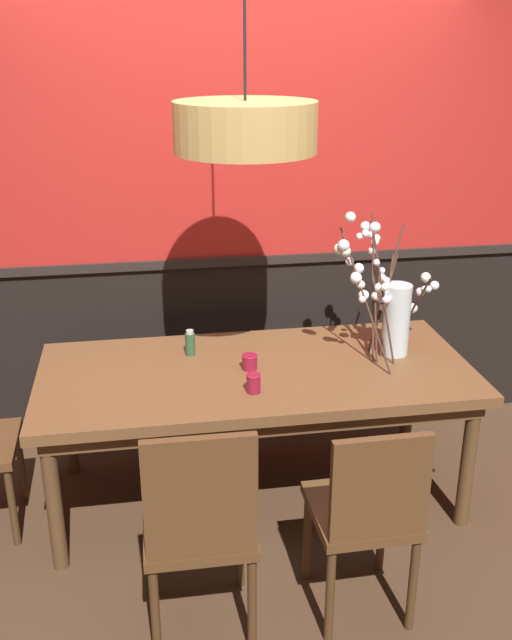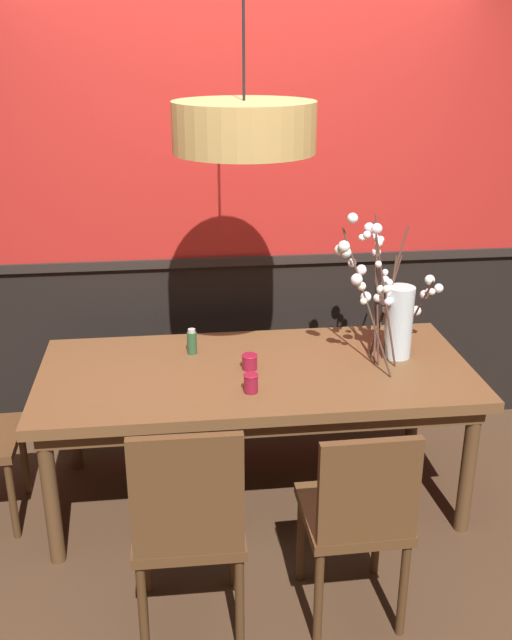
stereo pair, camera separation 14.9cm
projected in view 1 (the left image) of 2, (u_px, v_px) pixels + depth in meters
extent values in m
plane|color=#4C3321|center=(256.00, 495.00, 3.79)|extent=(24.00, 24.00, 0.00)
cube|color=black|center=(234.00, 345.00, 4.33)|extent=(4.94, 0.12, 1.05)
cube|color=black|center=(234.00, 258.00, 4.13)|extent=(4.94, 0.14, 0.05)
cube|color=#B2231E|center=(231.00, 98.00, 3.81)|extent=(4.94, 0.12, 1.81)
cube|color=brown|center=(256.00, 373.00, 3.53)|extent=(2.11, 0.97, 0.05)
cube|color=brown|center=(256.00, 386.00, 3.56)|extent=(2.00, 0.86, 0.08)
cylinder|color=brown|center=(54.00, 503.00, 3.16)|extent=(0.07, 0.07, 0.68)
cylinder|color=brown|center=(468.00, 463.00, 3.46)|extent=(0.07, 0.07, 0.68)
cylinder|color=brown|center=(68.00, 416.00, 3.88)|extent=(0.07, 0.07, 0.68)
cylinder|color=brown|center=(409.00, 390.00, 4.18)|extent=(0.07, 0.07, 0.68)
cylinder|color=#492F1A|center=(21.00, 464.00, 3.69)|extent=(0.04, 0.04, 0.42)
cylinder|color=#492F1A|center=(12.00, 507.00, 3.35)|extent=(0.04, 0.04, 0.42)
cube|color=brown|center=(292.00, 351.00, 4.43)|extent=(0.44, 0.41, 0.04)
cube|color=brown|center=(285.00, 302.00, 4.50)|extent=(0.40, 0.06, 0.47)
cylinder|color=#492F1A|center=(326.00, 394.00, 4.41)|extent=(0.04, 0.04, 0.43)
cylinder|color=#492F1A|center=(270.00, 400.00, 4.34)|extent=(0.04, 0.04, 0.43)
cylinder|color=#492F1A|center=(311.00, 371.00, 4.70)|extent=(0.04, 0.04, 0.43)
cylinder|color=#492F1A|center=(258.00, 377.00, 4.63)|extent=(0.04, 0.04, 0.43)
cube|color=brown|center=(199.00, 528.00, 2.82)|extent=(0.43, 0.42, 0.04)
cube|color=brown|center=(201.00, 498.00, 2.54)|extent=(0.41, 0.04, 0.49)
cylinder|color=#492F1A|center=(153.00, 553.00, 3.04)|extent=(0.04, 0.04, 0.44)
cylinder|color=#492F1A|center=(240.00, 544.00, 3.09)|extent=(0.04, 0.04, 0.44)
cylinder|color=#492F1A|center=(155.00, 615.00, 2.71)|extent=(0.04, 0.04, 0.44)
cylinder|color=#492F1A|center=(252.00, 604.00, 2.77)|extent=(0.04, 0.04, 0.44)
cube|color=brown|center=(361.00, 510.00, 2.91)|extent=(0.41, 0.43, 0.04)
cube|color=brown|center=(380.00, 488.00, 2.65)|extent=(0.38, 0.04, 0.43)
cylinder|color=#492F1A|center=(307.00, 536.00, 3.14)|extent=(0.04, 0.04, 0.44)
cylinder|color=#492F1A|center=(382.00, 527.00, 3.19)|extent=(0.04, 0.04, 0.44)
cylinder|color=#492F1A|center=(330.00, 595.00, 2.81)|extent=(0.04, 0.04, 0.44)
cylinder|color=#492F1A|center=(413.00, 584.00, 2.86)|extent=(0.04, 0.04, 0.44)
cylinder|color=silver|center=(396.00, 320.00, 3.63)|extent=(0.14, 0.14, 0.37)
cylinder|color=silver|center=(394.00, 345.00, 3.68)|extent=(0.12, 0.12, 0.08)
cylinder|color=#472D23|center=(375.00, 288.00, 3.56)|extent=(0.02, 0.24, 0.70)
sphere|color=white|center=(359.00, 236.00, 3.47)|extent=(0.03, 0.03, 0.03)
sphere|color=white|center=(376.00, 296.00, 3.55)|extent=(0.04, 0.04, 0.04)
sphere|color=white|center=(379.00, 288.00, 3.53)|extent=(0.05, 0.05, 0.05)
sphere|color=white|center=(350.00, 217.00, 3.44)|extent=(0.05, 0.05, 0.05)
cylinder|color=#472D23|center=(385.00, 290.00, 3.63)|extent=(0.22, 0.17, 0.64)
sphere|color=white|center=(375.00, 242.00, 3.60)|extent=(0.04, 0.04, 0.04)
sphere|color=white|center=(366.00, 227.00, 3.60)|extent=(0.05, 0.05, 0.05)
sphere|color=white|center=(371.00, 235.00, 3.63)|extent=(0.03, 0.03, 0.03)
sphere|color=white|center=(383.00, 291.00, 3.61)|extent=(0.04, 0.04, 0.04)
sphere|color=white|center=(377.00, 238.00, 3.62)|extent=(0.04, 0.04, 0.04)
sphere|color=white|center=(386.00, 293.00, 3.62)|extent=(0.04, 0.04, 0.04)
cylinder|color=#472D23|center=(412.00, 310.00, 3.67)|extent=(0.07, 0.26, 0.43)
sphere|color=white|center=(428.00, 289.00, 3.61)|extent=(0.03, 0.03, 0.03)
sphere|color=white|center=(426.00, 277.00, 3.62)|extent=(0.05, 0.05, 0.05)
sphere|color=white|center=(435.00, 285.00, 3.64)|extent=(0.05, 0.05, 0.05)
sphere|color=white|center=(420.00, 292.00, 3.67)|extent=(0.05, 0.05, 0.05)
sphere|color=white|center=(424.00, 289.00, 3.64)|extent=(0.03, 0.03, 0.03)
sphere|color=white|center=(413.00, 308.00, 3.68)|extent=(0.05, 0.05, 0.05)
cylinder|color=#472D23|center=(387.00, 305.00, 3.62)|extent=(0.08, 0.11, 0.51)
sphere|color=white|center=(382.00, 298.00, 3.62)|extent=(0.05, 0.05, 0.05)
sphere|color=white|center=(382.00, 270.00, 3.60)|extent=(0.03, 0.03, 0.03)
sphere|color=white|center=(382.00, 278.00, 3.60)|extent=(0.04, 0.04, 0.04)
sphere|color=white|center=(386.00, 280.00, 3.58)|extent=(0.04, 0.04, 0.04)
cylinder|color=#472D23|center=(365.00, 300.00, 3.48)|extent=(0.20, 0.36, 0.65)
sphere|color=white|center=(346.00, 251.00, 3.31)|extent=(0.05, 0.05, 0.05)
sphere|color=white|center=(356.00, 278.00, 3.37)|extent=(0.06, 0.06, 0.06)
sphere|color=white|center=(361.00, 285.00, 3.40)|extent=(0.04, 0.04, 0.04)
sphere|color=white|center=(362.00, 299.00, 3.47)|extent=(0.03, 0.03, 0.03)
sphere|color=white|center=(344.00, 245.00, 3.29)|extent=(0.06, 0.06, 0.06)
sphere|color=white|center=(339.00, 249.00, 3.32)|extent=(0.05, 0.05, 0.05)
cylinder|color=#472D23|center=(373.00, 303.00, 3.61)|extent=(0.06, 0.26, 0.53)
sphere|color=white|center=(355.00, 276.00, 3.56)|extent=(0.04, 0.04, 0.04)
sphere|color=white|center=(356.00, 274.00, 3.58)|extent=(0.04, 0.04, 0.04)
sphere|color=white|center=(364.00, 295.00, 3.58)|extent=(0.05, 0.05, 0.05)
sphere|color=white|center=(359.00, 268.00, 3.56)|extent=(0.05, 0.05, 0.05)
sphere|color=white|center=(350.00, 261.00, 3.55)|extent=(0.04, 0.04, 0.04)
cylinder|color=#472D23|center=(383.00, 293.00, 3.52)|extent=(0.11, 0.19, 0.69)
sphere|color=white|center=(365.00, 234.00, 3.36)|extent=(0.04, 0.04, 0.04)
sphere|color=white|center=(383.00, 292.00, 3.54)|extent=(0.05, 0.05, 0.05)
sphere|color=white|center=(377.00, 262.00, 3.44)|extent=(0.03, 0.03, 0.03)
sphere|color=white|center=(385.00, 287.00, 3.47)|extent=(0.04, 0.04, 0.04)
sphere|color=white|center=(386.00, 300.00, 3.53)|extent=(0.04, 0.04, 0.04)
sphere|color=white|center=(375.00, 227.00, 3.37)|extent=(0.05, 0.05, 0.05)
cylinder|color=#472D23|center=(383.00, 304.00, 3.65)|extent=(0.17, 0.10, 0.50)
sphere|color=white|center=(385.00, 290.00, 3.62)|extent=(0.04, 0.04, 0.04)
sphere|color=white|center=(372.00, 251.00, 3.64)|extent=(0.05, 0.05, 0.05)
sphere|color=white|center=(383.00, 283.00, 3.62)|extent=(0.05, 0.05, 0.05)
sphere|color=white|center=(379.00, 294.00, 3.66)|extent=(0.04, 0.04, 0.04)
sphere|color=white|center=(383.00, 307.00, 3.63)|extent=(0.04, 0.04, 0.04)
cylinder|color=maroon|center=(250.00, 362.00, 3.51)|extent=(0.07, 0.07, 0.08)
torus|color=#A81B37|center=(250.00, 356.00, 3.49)|extent=(0.08, 0.08, 0.01)
cylinder|color=silver|center=(250.00, 364.00, 3.51)|extent=(0.05, 0.05, 0.04)
cylinder|color=maroon|center=(254.00, 383.00, 3.27)|extent=(0.07, 0.07, 0.09)
torus|color=#A81B37|center=(254.00, 375.00, 3.26)|extent=(0.07, 0.07, 0.01)
cylinder|color=silver|center=(254.00, 386.00, 3.28)|extent=(0.05, 0.05, 0.04)
cylinder|color=#2D5633|center=(190.00, 344.00, 3.66)|extent=(0.05, 0.05, 0.12)
cylinder|color=beige|center=(190.00, 332.00, 3.63)|extent=(0.04, 0.04, 0.02)
cylinder|color=tan|center=(245.00, 127.00, 3.00)|extent=(0.61, 0.61, 0.21)
sphere|color=#F9EAB7|center=(245.00, 135.00, 3.01)|extent=(0.14, 0.14, 0.14)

